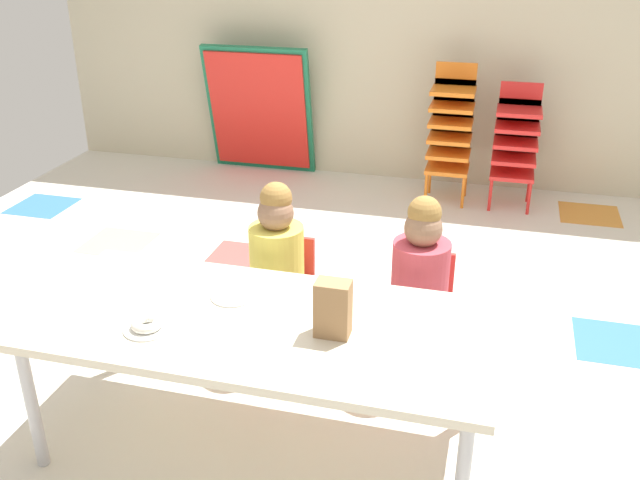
% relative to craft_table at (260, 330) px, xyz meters
% --- Properties ---
extents(ground_plane, '(6.26, 5.49, 0.02)m').
position_rel_craft_table_xyz_m(ground_plane, '(0.18, 0.74, -0.56)').
color(ground_plane, silver).
extents(back_wall, '(6.26, 0.10, 2.56)m').
position_rel_craft_table_xyz_m(back_wall, '(0.18, 3.48, 0.73)').
color(back_wall, beige).
rests_on(back_wall, ground_plane).
extents(craft_table, '(1.81, 0.82, 0.60)m').
position_rel_craft_table_xyz_m(craft_table, '(0.00, 0.00, 0.00)').
color(craft_table, beige).
rests_on(craft_table, ground_plane).
extents(seated_child_near_camera, '(0.32, 0.31, 0.92)m').
position_rel_craft_table_xyz_m(seated_child_near_camera, '(-0.14, 0.64, 0.00)').
color(seated_child_near_camera, red).
rests_on(seated_child_near_camera, ground_plane).
extents(seated_child_middle_seat, '(0.32, 0.32, 0.92)m').
position_rel_craft_table_xyz_m(seated_child_middle_seat, '(0.54, 0.64, 0.00)').
color(seated_child_middle_seat, red).
rests_on(seated_child_middle_seat, ground_plane).
extents(kid_chair_orange_stack, '(0.32, 0.30, 1.04)m').
position_rel_craft_table_xyz_m(kid_chair_orange_stack, '(0.46, 3.04, 0.02)').
color(kid_chair_orange_stack, orange).
rests_on(kid_chair_orange_stack, ground_plane).
extents(kid_chair_red_stack, '(0.32, 0.30, 0.92)m').
position_rel_craft_table_xyz_m(kid_chair_red_stack, '(0.94, 3.04, -0.04)').
color(kid_chair_red_stack, red).
rests_on(kid_chair_red_stack, ground_plane).
extents(folded_activity_table, '(0.90, 0.29, 1.09)m').
position_rel_craft_table_xyz_m(folded_activity_table, '(-1.15, 3.28, -0.02)').
color(folded_activity_table, '#19724C').
rests_on(folded_activity_table, ground_plane).
extents(paper_bag_brown, '(0.13, 0.09, 0.22)m').
position_rel_craft_table_xyz_m(paper_bag_brown, '(0.30, -0.03, 0.16)').
color(paper_bag_brown, '#9E754C').
rests_on(paper_bag_brown, craft_table).
extents(paper_plate_near_edge, '(0.18, 0.18, 0.01)m').
position_rel_craft_table_xyz_m(paper_plate_near_edge, '(-0.39, -0.18, 0.05)').
color(paper_plate_near_edge, white).
rests_on(paper_plate_near_edge, craft_table).
extents(paper_plate_center_table, '(0.18, 0.18, 0.01)m').
position_rel_craft_table_xyz_m(paper_plate_center_table, '(-0.16, 0.14, 0.05)').
color(paper_plate_center_table, white).
rests_on(paper_plate_center_table, craft_table).
extents(donut_powdered_on_plate, '(0.12, 0.12, 0.04)m').
position_rel_craft_table_xyz_m(donut_powdered_on_plate, '(-0.39, -0.18, 0.07)').
color(donut_powdered_on_plate, white).
rests_on(donut_powdered_on_plate, craft_table).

